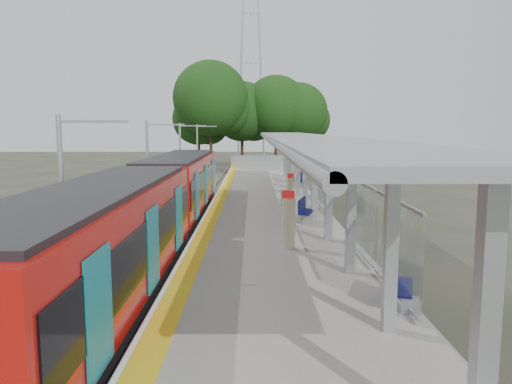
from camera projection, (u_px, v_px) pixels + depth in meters
trackbed at (185, 216)px, 27.89m from camera, size 3.00×70.00×0.24m
platform at (265, 209)px, 27.87m from camera, size 6.00×50.00×1.00m
tactile_strip at (220, 200)px, 27.79m from camera, size 0.60×50.00×0.02m
end_fence at (259, 161)px, 52.48m from camera, size 6.00×0.10×1.20m
train at (154, 206)px, 19.16m from camera, size 2.74×27.60×3.62m
canopy at (301, 145)px, 23.63m from camera, size 3.27×38.00×3.66m
pylon at (251, 38)px, 78.09m from camera, size 8.00×4.00×38.00m
tree_cluster at (245, 108)px, 58.04m from camera, size 18.52×10.86×12.57m
catenary_masts at (149, 168)px, 26.53m from camera, size 2.08×48.16×5.40m
bench_near at (399, 284)px, 11.29m from camera, size 0.87×1.49×0.97m
bench_mid at (305, 210)px, 21.26m from camera, size 0.88×1.61×1.05m
bench_far at (302, 180)px, 33.78m from camera, size 0.87×1.57×1.03m
info_pillar_near at (289, 223)px, 16.70m from camera, size 0.44×0.44×1.96m
info_pillar_far at (290, 192)px, 25.68m from camera, size 0.39×0.39×1.72m
litter_bin at (286, 201)px, 24.18m from camera, size 0.50×0.50×1.02m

